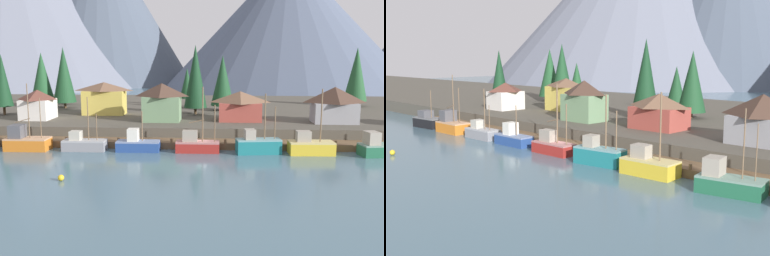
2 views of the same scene
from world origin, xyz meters
TOP-DOWN VIEW (x-y plane):
  - ground_plane at (0.00, 20.00)m, footprint 400.00×400.00m
  - dock at (0.00, 1.99)m, footprint 80.00×4.00m
  - shoreline_bank at (0.00, 32.00)m, footprint 400.00×56.00m
  - mountain_central_peak at (-55.99, 153.42)m, footprint 89.61×89.61m
  - mountain_east_peak at (30.65, 126.98)m, footprint 103.67×103.67m
  - fishing_boat_orange at (-25.39, -1.77)m, footprint 6.30×3.22m
  - fishing_boat_grey at (-16.80, -1.48)m, footprint 6.30×2.70m
  - fishing_boat_blue at (-8.82, -1.42)m, footprint 6.30×2.59m
  - fishing_boat_red at (-0.16, -1.42)m, footprint 6.28×2.58m
  - fishing_boat_teal at (8.59, -1.80)m, footprint 6.54×3.30m
  - fishing_boat_yellow at (15.97, -1.75)m, footprint 6.38×3.19m
  - fishing_boat_green at (25.58, -2.15)m, footprint 6.65×3.87m
  - house_yellow at (-19.12, 19.13)m, footprint 8.24×4.23m
  - house_red at (6.61, 13.13)m, footprint 7.64×5.67m
  - house_grey at (22.46, 11.72)m, footprint 7.57×5.19m
  - house_green at (-6.93, 11.55)m, footprint 6.69×4.90m
  - house_white at (-29.44, 12.51)m, footprint 5.28×5.90m
  - conifer_near_left at (-1.66, 20.73)m, footprint 4.44×4.44m
  - conifer_near_right at (-38.26, 17.49)m, footprint 3.62×3.62m
  - conifer_mid_left at (-35.61, 29.64)m, footprint 5.11×5.11m
  - conifer_mid_right at (-32.86, 35.59)m, footprint 3.77×3.77m
  - conifer_back_left at (-30.27, 28.46)m, footprint 4.87×4.87m
  - conifer_back_right at (33.13, 36.41)m, footprint 5.02×5.02m
  - conifer_centre at (-4.31, 33.90)m, footprint 3.30×3.30m
  - conifer_far_left at (3.54, 26.72)m, footprint 4.78×4.78m
  - channel_buoy at (-14.46, -17.11)m, footprint 0.70×0.70m

SIDE VIEW (x-z plane):
  - ground_plane at x=0.00m, z-range -1.00..0.00m
  - channel_buoy at x=-14.46m, z-range 0.00..0.70m
  - dock at x=0.00m, z-range -0.30..1.30m
  - fishing_boat_grey at x=-16.80m, z-range -2.97..4.94m
  - fishing_boat_blue at x=-8.82m, z-range -1.90..4.02m
  - fishing_boat_red at x=-0.16m, z-range -3.62..5.81m
  - fishing_boat_yellow at x=15.97m, z-range -3.47..5.78m
  - fishing_boat_green at x=25.58m, z-range -2.99..5.31m
  - fishing_boat_teal at x=8.59m, z-range -3.03..5.53m
  - shoreline_bank at x=0.00m, z-range 0.00..2.50m
  - fishing_boat_orange at x=-25.39m, z-range -3.61..6.21m
  - house_red at x=6.61m, z-range 2.56..7.69m
  - house_white at x=-29.44m, z-range 2.56..7.81m
  - house_grey at x=22.46m, z-range 2.57..8.64m
  - house_yellow at x=-19.12m, z-range 2.56..8.78m
  - house_green at x=-6.93m, z-range 2.57..9.14m
  - conifer_mid_right at x=-32.86m, z-range 3.05..11.81m
  - conifer_centre at x=-4.31m, z-range 3.36..11.84m
  - conifer_far_left at x=3.54m, z-range 3.02..14.33m
  - conifer_mid_left at x=-35.61m, z-range 3.06..14.94m
  - conifer_near_right at x=-38.26m, z-range 3.30..14.89m
  - conifer_back_right at x=33.13m, z-range 3.10..16.13m
  - conifer_back_left at x=-30.27m, z-range 3.14..16.14m
  - conifer_near_left at x=-1.66m, z-range 3.15..16.42m
  - mountain_east_peak at x=30.65m, z-range 0.00..54.83m
  - mountain_central_peak at x=-55.99m, z-range 0.00..74.31m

